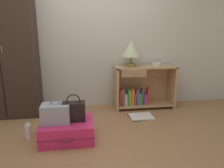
{
  "coord_description": "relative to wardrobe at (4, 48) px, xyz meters",
  "views": [
    {
      "loc": [
        -0.07,
        -2.14,
        1.31
      ],
      "look_at": [
        0.34,
        0.81,
        0.55
      ],
      "focal_mm": 33.58,
      "sensor_mm": 36.0,
      "label": 1
    }
  ],
  "objects": [
    {
      "name": "open_book_on_floor",
      "position": [
        2.03,
        -0.4,
        -1.05
      ],
      "size": [
        0.41,
        0.34,
        0.02
      ],
      "color": "white",
      "rests_on": "ground_plane"
    },
    {
      "name": "handbag",
      "position": [
        1.03,
        -0.92,
        -0.7
      ],
      "size": [
        0.28,
        0.15,
        0.34
      ],
      "color": "black",
      "rests_on": "suitcase_large"
    },
    {
      "name": "bookshelf",
      "position": [
        2.16,
        0.05,
        -0.71
      ],
      "size": [
        1.03,
        0.37,
        0.73
      ],
      "color": "tan",
      "rests_on": "ground_plane"
    },
    {
      "name": "ground_plane",
      "position": [
        1.24,
        -1.2,
        -1.06
      ],
      "size": [
        9.0,
        9.0,
        0.0
      ],
      "primitive_type": "plane",
      "color": "#9E7047"
    },
    {
      "name": "table_lamp",
      "position": [
        1.95,
        0.04,
        -0.05
      ],
      "size": [
        0.29,
        0.29,
        0.43
      ],
      "color": "olive",
      "rests_on": "bookshelf"
    },
    {
      "name": "wardrobe",
      "position": [
        0.0,
        0.0,
        0.0
      ],
      "size": [
        0.92,
        0.47,
        2.11
      ],
      "color": "#33261E",
      "rests_on": "ground_plane"
    },
    {
      "name": "suitcase_large",
      "position": [
        0.95,
        -0.93,
        -0.94
      ],
      "size": [
        0.64,
        0.52,
        0.24
      ],
      "color": "#DB2860",
      "rests_on": "ground_plane"
    },
    {
      "name": "train_case",
      "position": [
        0.82,
        -0.95,
        -0.7
      ],
      "size": [
        0.33,
        0.23,
        0.3
      ],
      "color": "#8E99A3",
      "rests_on": "suitcase_large"
    },
    {
      "name": "bowl",
      "position": [
        2.41,
        0.07,
        -0.3
      ],
      "size": [
        0.15,
        0.15,
        0.05
      ],
      "primitive_type": "cylinder",
      "color": "silver",
      "rests_on": "bookshelf"
    },
    {
      "name": "back_wall",
      "position": [
        1.24,
        0.3,
        0.24
      ],
      "size": [
        6.4,
        0.1,
        2.6
      ],
      "primitive_type": "cube",
      "color": "beige",
      "rests_on": "ground_plane"
    },
    {
      "name": "bottle",
      "position": [
        0.46,
        -0.85,
        -0.96
      ],
      "size": [
        0.07,
        0.07,
        0.21
      ],
      "color": "white",
      "rests_on": "ground_plane"
    }
  ]
}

